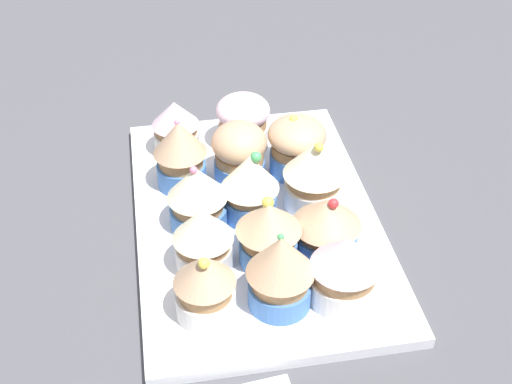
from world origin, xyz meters
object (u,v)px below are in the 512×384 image
cupcake_0 (345,269)px  cupcake_11 (197,197)px  cupcake_2 (315,173)px  cupcake_5 (271,231)px  cupcake_9 (205,286)px  baking_tray (256,219)px  cupcake_7 (239,152)px  cupcake_8 (243,121)px  cupcake_12 (180,153)px  cupcake_4 (280,270)px  cupcake_10 (203,238)px  cupcake_6 (250,187)px  cupcake_1 (327,224)px  cupcake_13 (176,126)px  cupcake_3 (297,145)px

cupcake_0 → cupcake_11: bearing=43.9°
cupcake_2 → cupcake_5: cupcake_2 is taller
cupcake_5 → cupcake_9: (-5.65, 6.80, -0.19)cm
baking_tray → cupcake_0: (-12.73, -5.70, 4.27)cm
baking_tray → cupcake_0: cupcake_0 is taller
cupcake_7 → cupcake_8: cupcake_7 is taller
cupcake_5 → cupcake_12: cupcake_12 is taller
baking_tray → cupcake_4: (-12.36, -0.01, 4.67)cm
baking_tray → cupcake_11: bearing=95.6°
baking_tray → cupcake_11: size_ratio=5.03×
cupcake_9 → cupcake_10: 5.91cm
cupcake_8 → cupcake_11: (-13.43, 6.69, 0.41)cm
cupcake_5 → cupcake_2: bearing=-38.5°
cupcake_6 → cupcake_8: 13.16cm
cupcake_1 → cupcake_5: 5.57cm
cupcake_2 → cupcake_13: 18.04cm
cupcake_3 → cupcake_5: bearing=158.1°
cupcake_6 → cupcake_2: bearing=-82.2°
cupcake_4 → cupcake_9: 6.65cm
cupcake_3 → cupcake_6: (-7.04, 6.31, 0.50)cm
cupcake_9 → cupcake_11: bearing=-3.1°
cupcake_4 → cupcake_9: (-0.16, 6.63, -0.57)cm
cupcake_1 → cupcake_8: 19.81cm
baking_tray → cupcake_9: 14.74cm
baking_tray → cupcake_13: bearing=28.5°
baking_tray → cupcake_8: 13.44cm
cupcake_1 → cupcake_4: cupcake_4 is taller
cupcake_1 → cupcake_5: size_ratio=0.91×
cupcake_0 → cupcake_9: same height
cupcake_5 → cupcake_8: cupcake_5 is taller
cupcake_5 → cupcake_13: 21.09cm
cupcake_5 → cupcake_0: bearing=-136.8°
cupcake_9 → cupcake_2: bearing=-44.1°
cupcake_0 → cupcake_5: size_ratio=0.98×
cupcake_13 → cupcake_5: bearing=-160.0°
cupcake_2 → cupcake_6: (-0.94, 6.82, -0.12)cm
cupcake_4 → cupcake_6: (12.13, 0.63, -0.11)cm
cupcake_10 → cupcake_3: bearing=-41.2°
cupcake_5 → cupcake_7: size_ratio=1.07×
cupcake_0 → cupcake_13: bearing=26.4°
cupcake_2 → cupcake_11: size_ratio=1.10×
cupcake_4 → cupcake_5: (5.49, -0.17, -0.38)cm
cupcake_5 → cupcake_8: (19.71, -0.53, -0.40)cm
cupcake_1 → cupcake_9: cupcake_9 is taller
cupcake_8 → cupcake_11: bearing=153.5°
baking_tray → cupcake_4: 13.21cm
cupcake_6 → cupcake_11: bearing=93.9°
cupcake_1 → cupcake_10: size_ratio=0.96×
cupcake_5 → cupcake_6: (6.64, 0.80, 0.27)cm
cupcake_3 → cupcake_5: size_ratio=0.95×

